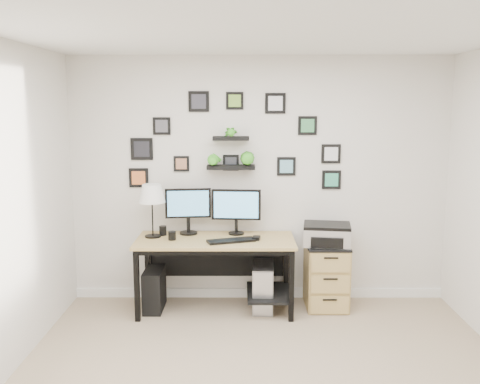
{
  "coord_description": "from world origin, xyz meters",
  "views": [
    {
      "loc": [
        -0.2,
        -3.62,
        2.11
      ],
      "look_at": [
        -0.21,
        1.83,
        1.2
      ],
      "focal_mm": 40.0,
      "sensor_mm": 36.0,
      "label": 1
    }
  ],
  "objects_px": {
    "monitor_left": "(188,208)",
    "file_cabinet": "(326,275)",
    "pc_tower_grey": "(263,286)",
    "printer": "(327,234)",
    "monitor_right": "(236,208)",
    "table_lamp": "(152,195)",
    "desk": "(219,250)",
    "pc_tower_black": "(154,289)",
    "mug": "(172,236)"
  },
  "relations": [
    {
      "from": "table_lamp",
      "to": "file_cabinet",
      "type": "bearing_deg",
      "value": 0.28
    },
    {
      "from": "table_lamp",
      "to": "pc_tower_black",
      "type": "height_order",
      "value": "table_lamp"
    },
    {
      "from": "mug",
      "to": "printer",
      "type": "relative_size",
      "value": 0.17
    },
    {
      "from": "table_lamp",
      "to": "pc_tower_grey",
      "type": "relative_size",
      "value": 1.12
    },
    {
      "from": "desk",
      "to": "pc_tower_grey",
      "type": "distance_m",
      "value": 0.6
    },
    {
      "from": "mug",
      "to": "printer",
      "type": "xyz_separation_m",
      "value": [
        1.58,
        0.12,
        -0.01
      ]
    },
    {
      "from": "monitor_left",
      "to": "monitor_right",
      "type": "xyz_separation_m",
      "value": [
        0.5,
        -0.01,
        -0.0
      ]
    },
    {
      "from": "monitor_left",
      "to": "monitor_right",
      "type": "bearing_deg",
      "value": -0.8
    },
    {
      "from": "table_lamp",
      "to": "pc_tower_grey",
      "type": "xyz_separation_m",
      "value": [
        1.13,
        -0.05,
        -0.95
      ]
    },
    {
      "from": "pc_tower_grey",
      "to": "desk",
      "type": "bearing_deg",
      "value": 179.73
    },
    {
      "from": "table_lamp",
      "to": "monitor_right",
      "type": "bearing_deg",
      "value": 7.63
    },
    {
      "from": "table_lamp",
      "to": "pc_tower_grey",
      "type": "height_order",
      "value": "table_lamp"
    },
    {
      "from": "file_cabinet",
      "to": "pc_tower_grey",
      "type": "bearing_deg",
      "value": -174.78
    },
    {
      "from": "pc_tower_black",
      "to": "printer",
      "type": "xyz_separation_m",
      "value": [
        1.78,
        0.07,
        0.57
      ]
    },
    {
      "from": "table_lamp",
      "to": "printer",
      "type": "height_order",
      "value": "table_lamp"
    },
    {
      "from": "desk",
      "to": "monitor_left",
      "type": "bearing_deg",
      "value": 152.38
    },
    {
      "from": "pc_tower_black",
      "to": "printer",
      "type": "distance_m",
      "value": 1.87
    },
    {
      "from": "mug",
      "to": "table_lamp",
      "type": "bearing_deg",
      "value": 150.18
    },
    {
      "from": "monitor_left",
      "to": "monitor_right",
      "type": "relative_size",
      "value": 0.94
    },
    {
      "from": "monitor_right",
      "to": "file_cabinet",
      "type": "xyz_separation_m",
      "value": [
        0.94,
        -0.11,
        -0.7
      ]
    },
    {
      "from": "monitor_right",
      "to": "table_lamp",
      "type": "xyz_separation_m",
      "value": [
        -0.86,
        -0.11,
        0.16
      ]
    },
    {
      "from": "mug",
      "to": "monitor_left",
      "type": "bearing_deg",
      "value": 59.81
    },
    {
      "from": "desk",
      "to": "table_lamp",
      "type": "relative_size",
      "value": 2.92
    },
    {
      "from": "monitor_left",
      "to": "pc_tower_black",
      "type": "bearing_deg",
      "value": -150.82
    },
    {
      "from": "monitor_left",
      "to": "pc_tower_black",
      "type": "xyz_separation_m",
      "value": [
        -0.34,
        -0.19,
        -0.82
      ]
    },
    {
      "from": "monitor_left",
      "to": "monitor_right",
      "type": "height_order",
      "value": "monitor_left"
    },
    {
      "from": "pc_tower_grey",
      "to": "file_cabinet",
      "type": "relative_size",
      "value": 0.73
    },
    {
      "from": "pc_tower_grey",
      "to": "printer",
      "type": "distance_m",
      "value": 0.85
    },
    {
      "from": "pc_tower_black",
      "to": "file_cabinet",
      "type": "relative_size",
      "value": 0.63
    },
    {
      "from": "pc_tower_grey",
      "to": "table_lamp",
      "type": "bearing_deg",
      "value": 177.4
    },
    {
      "from": "monitor_left",
      "to": "printer",
      "type": "relative_size",
      "value": 0.94
    },
    {
      "from": "monitor_left",
      "to": "printer",
      "type": "xyz_separation_m",
      "value": [
        1.43,
        -0.12,
        -0.26
      ]
    },
    {
      "from": "table_lamp",
      "to": "printer",
      "type": "distance_m",
      "value": 1.84
    },
    {
      "from": "printer",
      "to": "mug",
      "type": "bearing_deg",
      "value": -175.6
    },
    {
      "from": "file_cabinet",
      "to": "monitor_left",
      "type": "bearing_deg",
      "value": 175.52
    },
    {
      "from": "pc_tower_black",
      "to": "pc_tower_grey",
      "type": "bearing_deg",
      "value": 1.32
    },
    {
      "from": "mug",
      "to": "pc_tower_grey",
      "type": "xyz_separation_m",
      "value": [
        0.92,
        0.07,
        -0.56
      ]
    },
    {
      "from": "monitor_right",
      "to": "pc_tower_black",
      "type": "bearing_deg",
      "value": -167.63
    },
    {
      "from": "desk",
      "to": "file_cabinet",
      "type": "relative_size",
      "value": 2.39
    },
    {
      "from": "file_cabinet",
      "to": "mug",
      "type": "bearing_deg",
      "value": -175.27
    },
    {
      "from": "desk",
      "to": "monitor_right",
      "type": "distance_m",
      "value": 0.47
    },
    {
      "from": "pc_tower_black",
      "to": "monitor_right",
      "type": "bearing_deg",
      "value": 12.7
    },
    {
      "from": "pc_tower_grey",
      "to": "monitor_left",
      "type": "bearing_deg",
      "value": 167.49
    },
    {
      "from": "file_cabinet",
      "to": "desk",
      "type": "bearing_deg",
      "value": -177.01
    },
    {
      "from": "monitor_left",
      "to": "mug",
      "type": "distance_m",
      "value": 0.37
    },
    {
      "from": "desk",
      "to": "pc_tower_grey",
      "type": "relative_size",
      "value": 3.28
    },
    {
      "from": "table_lamp",
      "to": "file_cabinet",
      "type": "relative_size",
      "value": 0.82
    },
    {
      "from": "desk",
      "to": "mug",
      "type": "height_order",
      "value": "mug"
    },
    {
      "from": "monitor_right",
      "to": "printer",
      "type": "distance_m",
      "value": 0.97
    },
    {
      "from": "monitor_left",
      "to": "file_cabinet",
      "type": "relative_size",
      "value": 0.72
    }
  ]
}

